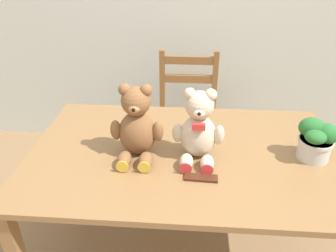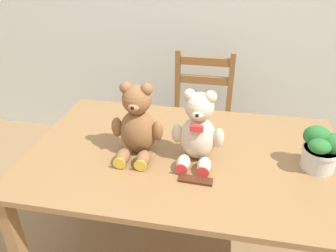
{
  "view_description": "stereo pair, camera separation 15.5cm",
  "coord_description": "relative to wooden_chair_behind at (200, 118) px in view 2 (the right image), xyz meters",
  "views": [
    {
      "loc": [
        0.02,
        -0.88,
        1.66
      ],
      "look_at": [
        -0.08,
        0.47,
        0.89
      ],
      "focal_mm": 35.0,
      "sensor_mm": 36.0,
      "label": 1
    },
    {
      "loc": [
        0.17,
        -0.86,
        1.66
      ],
      "look_at": [
        -0.08,
        0.47,
        0.89
      ],
      "focal_mm": 35.0,
      "sensor_mm": 36.0,
      "label": 2
    }
  ],
  "objects": [
    {
      "name": "dining_table",
      "position": [
        0.0,
        -0.88,
        0.19
      ],
      "size": [
        1.57,
        0.99,
        0.73
      ],
      "color": "olive",
      "rests_on": "ground_plane"
    },
    {
      "name": "wooden_chair_behind",
      "position": [
        0.0,
        0.0,
        0.0
      ],
      "size": [
        0.45,
        0.44,
        0.94
      ],
      "rotation": [
        0.0,
        0.0,
        3.14
      ],
      "color": "brown",
      "rests_on": "ground_plane"
    },
    {
      "name": "teddy_bear_left",
      "position": [
        -0.23,
        -0.92,
        0.43
      ],
      "size": [
        0.26,
        0.25,
        0.37
      ],
      "rotation": [
        0.0,
        0.0,
        3.15
      ],
      "color": "brown",
      "rests_on": "dining_table"
    },
    {
      "name": "teddy_bear_right",
      "position": [
        0.06,
        -0.92,
        0.42
      ],
      "size": [
        0.25,
        0.25,
        0.35
      ],
      "rotation": [
        0.0,
        0.0,
        3.11
      ],
      "color": "beige",
      "rests_on": "dining_table"
    },
    {
      "name": "potted_plant",
      "position": [
        0.62,
        -0.89,
        0.37
      ],
      "size": [
        0.18,
        0.17,
        0.2
      ],
      "color": "beige",
      "rests_on": "dining_table"
    },
    {
      "name": "chocolate_bar",
      "position": [
        0.08,
        -1.09,
        0.28
      ],
      "size": [
        0.15,
        0.05,
        0.01
      ],
      "primitive_type": "cube",
      "rotation": [
        0.0,
        0.0,
        -0.05
      ],
      "color": "#472314",
      "rests_on": "dining_table"
    }
  ]
}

